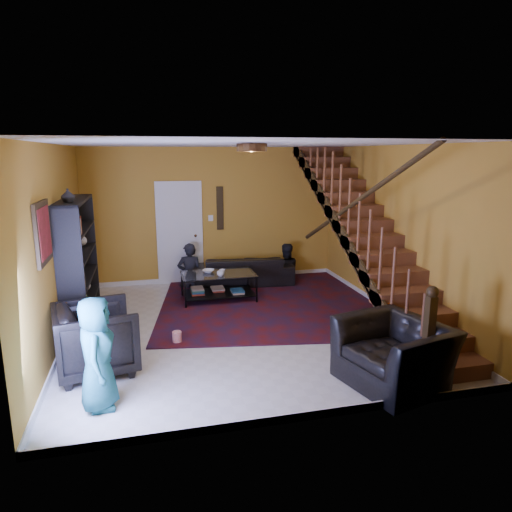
{
  "coord_description": "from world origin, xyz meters",
  "views": [
    {
      "loc": [
        -1.39,
        -6.67,
        2.66
      ],
      "look_at": [
        0.35,
        0.4,
        1.02
      ],
      "focal_mm": 32.0,
      "sensor_mm": 36.0,
      "label": 1
    }
  ],
  "objects_px": {
    "armchair_left": "(96,339)",
    "sofa": "(243,270)",
    "coffee_table": "(218,284)",
    "bookshelf": "(80,266)",
    "armchair_right": "(394,354)"
  },
  "relations": [
    {
      "from": "bookshelf",
      "to": "coffee_table",
      "type": "bearing_deg",
      "value": 18.71
    },
    {
      "from": "armchair_left",
      "to": "coffee_table",
      "type": "bearing_deg",
      "value": -49.74
    },
    {
      "from": "sofa",
      "to": "coffee_table",
      "type": "relative_size",
      "value": 1.52
    },
    {
      "from": "bookshelf",
      "to": "coffee_table",
      "type": "height_order",
      "value": "bookshelf"
    },
    {
      "from": "armchair_right",
      "to": "bookshelf",
      "type": "bearing_deg",
      "value": -142.18
    },
    {
      "from": "bookshelf",
      "to": "armchair_right",
      "type": "distance_m",
      "value": 4.76
    },
    {
      "from": "bookshelf",
      "to": "sofa",
      "type": "distance_m",
      "value": 3.46
    },
    {
      "from": "armchair_left",
      "to": "coffee_table",
      "type": "relative_size",
      "value": 0.71
    },
    {
      "from": "sofa",
      "to": "coffee_table",
      "type": "bearing_deg",
      "value": 59.23
    },
    {
      "from": "armchair_right",
      "to": "coffee_table",
      "type": "relative_size",
      "value": 0.86
    },
    {
      "from": "bookshelf",
      "to": "armchair_left",
      "type": "xyz_separation_m",
      "value": [
        0.35,
        -1.69,
        -0.53
      ]
    },
    {
      "from": "armchair_left",
      "to": "armchair_right",
      "type": "bearing_deg",
      "value": -120.53
    },
    {
      "from": "armchair_right",
      "to": "coffee_table",
      "type": "distance_m",
      "value": 3.92
    },
    {
      "from": "coffee_table",
      "to": "armchair_right",
      "type": "bearing_deg",
      "value": -67.67
    },
    {
      "from": "armchair_left",
      "to": "sofa",
      "type": "bearing_deg",
      "value": -49.11
    }
  ]
}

